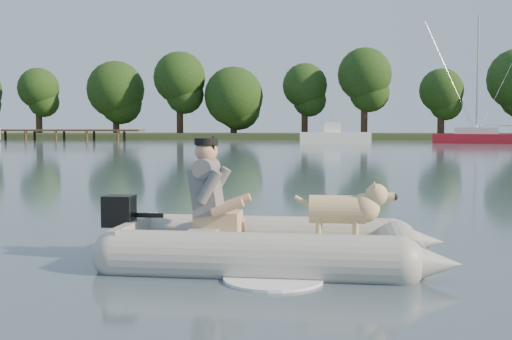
# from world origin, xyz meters

# --- Properties ---
(water) EXTENTS (160.00, 160.00, 0.00)m
(water) POSITION_xyz_m (0.00, 0.00, 0.00)
(water) COLOR slate
(water) RESTS_ON ground
(shore_bank) EXTENTS (160.00, 12.00, 0.70)m
(shore_bank) POSITION_xyz_m (0.00, 62.00, 0.25)
(shore_bank) COLOR #47512D
(shore_bank) RESTS_ON water
(dock) EXTENTS (18.00, 2.00, 1.04)m
(dock) POSITION_xyz_m (-26.00, 52.00, 0.52)
(dock) COLOR #4C331E
(dock) RESTS_ON water
(treeline) EXTENTS (84.66, 7.35, 9.27)m
(treeline) POSITION_xyz_m (5.75, 61.07, 5.30)
(treeline) COLOR #332316
(treeline) RESTS_ON shore_bank
(dinghy) EXTENTS (4.14, 2.56, 1.29)m
(dinghy) POSITION_xyz_m (0.68, 0.27, 0.54)
(dinghy) COLOR #9D9D98
(dinghy) RESTS_ON water
(man) EXTENTS (0.68, 0.58, 1.00)m
(man) POSITION_xyz_m (0.04, 0.32, 0.72)
(man) COLOR slate
(man) RESTS_ON dinghy
(dog) EXTENTS (0.87, 0.31, 0.58)m
(dog) POSITION_xyz_m (1.28, 0.31, 0.48)
(dog) COLOR tan
(dog) RESTS_ON dinghy
(outboard_motor) EXTENTS (0.39, 0.27, 0.73)m
(outboard_motor) POSITION_xyz_m (-0.86, 0.28, 0.29)
(outboard_motor) COLOR black
(outboard_motor) RESTS_ON dinghy
(motorboat) EXTENTS (5.75, 2.53, 2.38)m
(motorboat) POSITION_xyz_m (0.89, 44.38, 1.08)
(motorboat) COLOR white
(motorboat) RESTS_ON water
(sailboat) EXTENTS (7.66, 3.72, 10.12)m
(sailboat) POSITION_xyz_m (12.20, 45.96, 0.44)
(sailboat) COLOR red
(sailboat) RESTS_ON water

